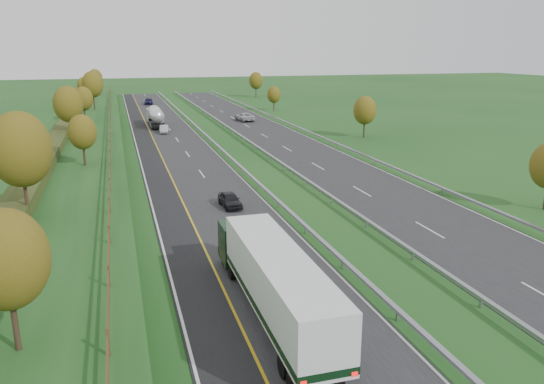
{
  "coord_description": "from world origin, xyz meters",
  "views": [
    {
      "loc": [
        -7.55,
        -11.0,
        13.7
      ],
      "look_at": [
        4.39,
        29.61,
        2.2
      ],
      "focal_mm": 35.0,
      "sensor_mm": 36.0,
      "label": 1
    }
  ],
  "objects_px": {
    "box_lorry": "(273,279)",
    "road_tanker": "(156,116)",
    "car_oncoming": "(245,117)",
    "car_dark_near": "(230,200)",
    "car_small_far": "(149,102)",
    "car_silver_mid": "(164,129)"
  },
  "relations": [
    {
      "from": "road_tanker",
      "to": "car_dark_near",
      "type": "xyz_separation_m",
      "value": [
        2.32,
        -53.72,
        -1.17
      ]
    },
    {
      "from": "box_lorry",
      "to": "car_oncoming",
      "type": "distance_m",
      "value": 78.64
    },
    {
      "from": "car_silver_mid",
      "to": "car_small_far",
      "type": "bearing_deg",
      "value": 95.91
    },
    {
      "from": "box_lorry",
      "to": "car_small_far",
      "type": "relative_size",
      "value": 3.26
    },
    {
      "from": "car_silver_mid",
      "to": "car_oncoming",
      "type": "xyz_separation_m",
      "value": [
        16.49,
        11.09,
        0.15
      ]
    },
    {
      "from": "box_lorry",
      "to": "car_oncoming",
      "type": "xyz_separation_m",
      "value": [
        16.97,
        76.78,
        -1.5
      ]
    },
    {
      "from": "box_lorry",
      "to": "car_silver_mid",
      "type": "height_order",
      "value": "box_lorry"
    },
    {
      "from": "box_lorry",
      "to": "road_tanker",
      "type": "xyz_separation_m",
      "value": [
        -0.2,
        74.32,
        -0.47
      ]
    },
    {
      "from": "car_small_far",
      "to": "car_silver_mid",
      "type": "bearing_deg",
      "value": -86.15
    },
    {
      "from": "car_dark_near",
      "to": "car_oncoming",
      "type": "xyz_separation_m",
      "value": [
        14.84,
        56.18,
        0.14
      ]
    },
    {
      "from": "box_lorry",
      "to": "car_oncoming",
      "type": "relative_size",
      "value": 2.86
    },
    {
      "from": "car_small_far",
      "to": "road_tanker",
      "type": "bearing_deg",
      "value": -87.28
    },
    {
      "from": "box_lorry",
      "to": "car_dark_near",
      "type": "xyz_separation_m",
      "value": [
        2.12,
        20.6,
        -1.64
      ]
    },
    {
      "from": "car_small_far",
      "to": "car_oncoming",
      "type": "relative_size",
      "value": 0.87
    },
    {
      "from": "box_lorry",
      "to": "car_dark_near",
      "type": "height_order",
      "value": "box_lorry"
    },
    {
      "from": "car_small_far",
      "to": "car_oncoming",
      "type": "distance_m",
      "value": 40.48
    },
    {
      "from": "box_lorry",
      "to": "road_tanker",
      "type": "relative_size",
      "value": 1.45
    },
    {
      "from": "box_lorry",
      "to": "car_small_far",
      "type": "distance_m",
      "value": 114.02
    },
    {
      "from": "box_lorry",
      "to": "car_dark_near",
      "type": "distance_m",
      "value": 20.77
    },
    {
      "from": "road_tanker",
      "to": "car_oncoming",
      "type": "xyz_separation_m",
      "value": [
        17.16,
        2.46,
        -1.03
      ]
    },
    {
      "from": "car_small_far",
      "to": "car_oncoming",
      "type": "bearing_deg",
      "value": -62.33
    },
    {
      "from": "box_lorry",
      "to": "road_tanker",
      "type": "distance_m",
      "value": 74.32
    }
  ]
}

